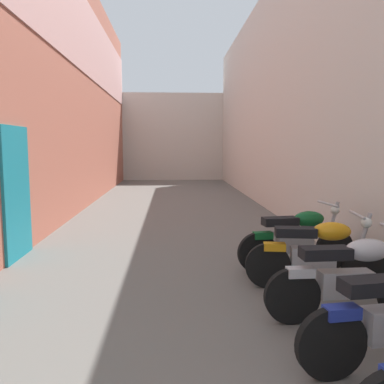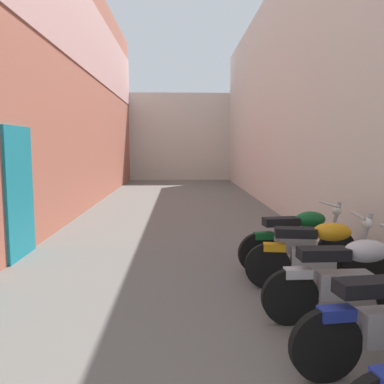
# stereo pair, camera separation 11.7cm
# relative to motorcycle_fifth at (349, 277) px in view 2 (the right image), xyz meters

# --- Properties ---
(ground_plane) EXTENTS (38.97, 38.97, 0.00)m
(ground_plane) POSITION_rel_motorcycle_fifth_xyz_m (-1.77, 4.38, -0.50)
(ground_plane) COLOR #66635E
(building_left) EXTENTS (0.45, 22.97, 7.19)m
(building_left) POSITION_rel_motorcycle_fifth_xyz_m (-4.67, 6.32, 3.12)
(building_left) COLOR #B76651
(building_left) RESTS_ON ground
(building_right) EXTENTS (0.45, 22.97, 6.50)m
(building_right) POSITION_rel_motorcycle_fifth_xyz_m (1.14, 6.37, 2.75)
(building_right) COLOR beige
(building_right) RESTS_ON ground
(building_far_end) EXTENTS (8.42, 2.00, 4.68)m
(building_far_end) POSITION_rel_motorcycle_fifth_xyz_m (-1.77, 18.86, 1.84)
(building_far_end) COLOR beige
(building_far_end) RESTS_ON ground
(motorcycle_fifth) EXTENTS (1.85, 0.58, 1.04)m
(motorcycle_fifth) POSITION_rel_motorcycle_fifth_xyz_m (0.00, 0.00, 0.00)
(motorcycle_fifth) COLOR black
(motorcycle_fifth) RESTS_ON ground
(motorcycle_sixth) EXTENTS (1.84, 0.58, 1.04)m
(motorcycle_sixth) POSITION_rel_motorcycle_fifth_xyz_m (-0.00, 0.97, 0.00)
(motorcycle_sixth) COLOR black
(motorcycle_sixth) RESTS_ON ground
(motorcycle_seventh) EXTENTS (1.84, 0.58, 1.04)m
(motorcycle_seventh) POSITION_rel_motorcycle_fifth_xyz_m (-0.00, 1.79, 0.00)
(motorcycle_seventh) COLOR black
(motorcycle_seventh) RESTS_ON ground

